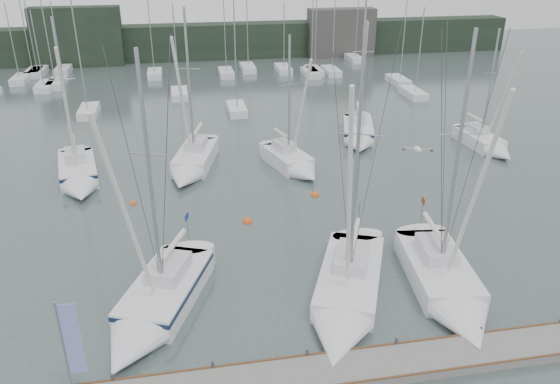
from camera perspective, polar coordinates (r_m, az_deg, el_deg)
The scene contains 19 objects.
ground at distance 27.95m, azimuth 4.99°, elevation -11.30°, with size 160.00×160.00×0.00m, color #465552.
dock at distance 24.15m, azimuth 8.22°, elevation -17.78°, with size 24.00×2.00×0.40m, color slate.
far_treeline at distance 85.02m, azimuth -6.20°, elevation 15.42°, with size 90.00×4.00×5.00m, color black.
far_building_left at distance 83.68m, azimuth -20.38°, elevation 14.96°, with size 12.00×3.00×8.00m, color black.
far_building_right at distance 86.17m, azimuth 6.40°, elevation 16.21°, with size 10.00×3.00×7.00m, color #45423F.
mast_forest at distance 70.83m, azimuth -9.18°, elevation 11.64°, with size 49.86×27.33×14.90m.
sailboat_near_left at distance 26.93m, azimuth -13.19°, elevation -12.00°, with size 6.06×9.44×13.54m.
sailboat_near_center at distance 27.04m, azimuth 6.81°, elevation -11.45°, with size 6.75×10.49×14.51m.
sailboat_near_right at distance 28.76m, azimuth 17.29°, elevation -9.98°, with size 4.17×9.88×14.09m.
sailboat_mid_a at distance 42.66m, azimuth -20.30°, elevation 1.54°, with size 4.06×8.61×12.60m.
sailboat_mid_b at distance 42.67m, azimuth -9.26°, elevation 2.79°, with size 4.68×9.03×12.94m.
sailboat_mid_c at distance 42.41m, azimuth 1.50°, elevation 2.94°, with size 4.20×7.23×10.96m.
sailboat_mid_d at distance 49.28m, azimuth 8.19°, elevation 5.94°, with size 4.71×8.55×12.89m.
sailboat_mid_e at distance 49.83m, azimuth 20.87°, elevation 4.63°, with size 2.72×7.16×10.71m.
buoy_a at distance 35.03m, azimuth -3.41°, elevation -3.14°, with size 0.61×0.61×0.61m, color #F25815.
buoy_b at distance 38.60m, azimuth 3.67°, elevation -0.35°, with size 0.59×0.59×0.59m, color #F25815.
buoy_c at distance 38.61m, azimuth -15.07°, elevation -1.21°, with size 0.47×0.47×0.47m, color #F25815.
dock_banner at distance 21.83m, azimuth -21.10°, elevation -14.70°, with size 0.71×0.12×4.67m.
seagull at distance 22.89m, azimuth 14.20°, elevation 4.36°, with size 1.12×0.54×0.22m.
Camera 1 is at (-6.40, -21.62, 16.52)m, focal length 35.00 mm.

